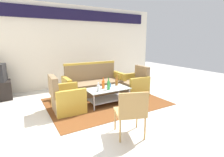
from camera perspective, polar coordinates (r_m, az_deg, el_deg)
The scene contains 13 objects.
ground_plane at distance 3.97m, azimuth 3.34°, elevation -11.70°, with size 14.00×14.00×0.00m, color beige.
wall_back at distance 6.39m, azimuth -12.15°, elevation 10.94°, with size 6.52×0.19×2.80m.
rug at distance 4.71m, azimuth -2.09°, elevation -7.64°, with size 2.97×2.21×0.01m, color brown.
couch at distance 5.22m, azimuth -5.90°, elevation -2.09°, with size 1.81×0.77×0.96m.
armchair_left at distance 4.18m, azimuth -14.83°, elevation -6.65°, with size 0.73×0.78×0.85m.
armchair_right at distance 5.30m, azimuth 7.41°, elevation -2.20°, with size 0.73×0.79×0.85m.
coffee_table at distance 4.51m, azimuth -1.43°, elevation -4.99°, with size 1.10×0.60×0.40m.
bottle_green at distance 4.34m, azimuth -1.15°, elevation -2.19°, with size 0.07×0.07×0.30m.
bottle_orange at distance 4.44m, azimuth -2.90°, elevation -1.92°, with size 0.08×0.08×0.29m.
bottle_brown at distance 4.75m, azimuth 1.52°, elevation -0.96°, with size 0.07×0.07×0.29m.
bottle_clear at distance 4.21m, azimuth -4.52°, elevation -3.11°, with size 0.08×0.08×0.23m.
cup at distance 4.58m, azimuth -0.86°, elevation -2.23°, with size 0.08×0.08×0.10m, color #2659A5.
wicker_chair at distance 2.93m, azimuth 6.32°, elevation -10.38°, with size 0.62×0.62×0.84m.
Camera 1 is at (-2.03, -3.00, 1.64)m, focal length 27.65 mm.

